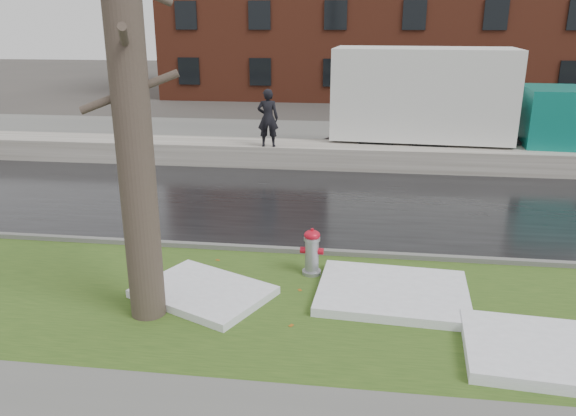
# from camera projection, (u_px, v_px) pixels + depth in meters

# --- Properties ---
(ground) EXTENTS (120.00, 120.00, 0.00)m
(ground) POSITION_uv_depth(u_px,v_px,m) (275.00, 274.00, 10.91)
(ground) COLOR #47423D
(ground) RESTS_ON ground
(verge) EXTENTS (60.00, 4.50, 0.04)m
(verge) POSITION_uv_depth(u_px,v_px,m) (264.00, 303.00, 9.73)
(verge) COLOR #2C4818
(verge) RESTS_ON ground
(road) EXTENTS (60.00, 7.00, 0.03)m
(road) POSITION_uv_depth(u_px,v_px,m) (301.00, 203.00, 15.14)
(road) COLOR black
(road) RESTS_ON ground
(parking_lot) EXTENTS (60.00, 9.00, 0.03)m
(parking_lot) POSITION_uv_depth(u_px,v_px,m) (323.00, 140.00, 23.13)
(parking_lot) COLOR slate
(parking_lot) RESTS_ON ground
(curb) EXTENTS (60.00, 0.15, 0.14)m
(curb) POSITION_uv_depth(u_px,v_px,m) (282.00, 251.00, 11.83)
(curb) COLOR slate
(curb) RESTS_ON ground
(snowbank) EXTENTS (60.00, 1.60, 0.75)m
(snowbank) POSITION_uv_depth(u_px,v_px,m) (314.00, 155.00, 18.98)
(snowbank) COLOR beige
(snowbank) RESTS_ON ground
(brick_building) EXTENTS (26.00, 12.00, 10.00)m
(brick_building) POSITION_uv_depth(u_px,v_px,m) (373.00, 16.00, 37.29)
(brick_building) COLOR maroon
(brick_building) RESTS_ON ground
(bg_tree_left) EXTENTS (1.40, 1.62, 6.50)m
(bg_tree_left) POSITION_uv_depth(u_px,v_px,m) (126.00, 46.00, 32.05)
(bg_tree_left) COLOR brown
(bg_tree_left) RESTS_ON ground
(bg_tree_center) EXTENTS (1.40, 1.62, 6.50)m
(bg_tree_center) POSITION_uv_depth(u_px,v_px,m) (244.00, 44.00, 35.06)
(bg_tree_center) COLOR brown
(bg_tree_center) RESTS_ON ground
(fire_hydrant) EXTENTS (0.45, 0.39, 0.93)m
(fire_hydrant) POSITION_uv_depth(u_px,v_px,m) (312.00, 250.00, 10.67)
(fire_hydrant) COLOR gray
(fire_hydrant) RESTS_ON verge
(tree) EXTENTS (1.44, 1.68, 7.09)m
(tree) POSITION_uv_depth(u_px,v_px,m) (130.00, 97.00, 8.23)
(tree) COLOR brown
(tree) RESTS_ON verge
(box_truck) EXTENTS (11.58, 3.28, 3.84)m
(box_truck) POSITION_uv_depth(u_px,v_px,m) (458.00, 103.00, 19.09)
(box_truck) COLOR black
(box_truck) RESTS_ON ground
(worker) EXTENTS (0.72, 0.50, 1.87)m
(worker) POSITION_uv_depth(u_px,v_px,m) (268.00, 118.00, 18.18)
(worker) COLOR black
(worker) RESTS_ON snowbank
(snow_patch_near) EXTENTS (2.73, 2.17, 0.16)m
(snow_patch_near) POSITION_uv_depth(u_px,v_px,m) (393.00, 292.00, 9.89)
(snow_patch_near) COLOR white
(snow_patch_near) RESTS_ON verge
(snow_patch_far) EXTENTS (2.67, 2.39, 0.14)m
(snow_patch_far) POSITION_uv_depth(u_px,v_px,m) (204.00, 292.00, 9.93)
(snow_patch_far) COLOR white
(snow_patch_far) RESTS_ON verge
(snow_patch_side) EXTENTS (2.94, 2.03, 0.18)m
(snow_patch_side) POSITION_uv_depth(u_px,v_px,m) (566.00, 354.00, 8.04)
(snow_patch_side) COLOR white
(snow_patch_side) RESTS_ON verge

